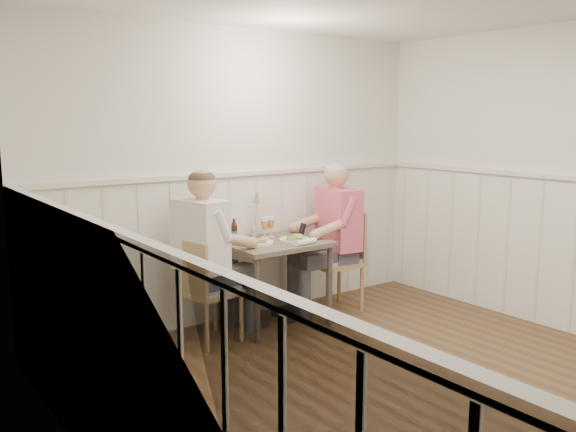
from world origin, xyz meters
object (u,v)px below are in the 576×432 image
at_px(diner_cream, 205,269).
at_px(grass_vase, 254,216).
at_px(man_in_pink, 334,248).
at_px(chair_right, 339,257).
at_px(chair_left, 205,287).
at_px(beer_bottle, 234,232).
at_px(dining_table, 275,253).

distance_m(diner_cream, grass_vase, 0.80).
bearing_deg(diner_cream, grass_vase, 23.21).
bearing_deg(diner_cream, man_in_pink, -0.04).
bearing_deg(chair_right, man_in_pink, -173.04).
bearing_deg(man_in_pink, chair_left, -178.32).
height_order(chair_right, grass_vase, grass_vase).
bearing_deg(chair_left, beer_bottle, 28.71).
relative_size(chair_right, chair_left, 1.09).
height_order(dining_table, man_in_pink, man_in_pink).
height_order(man_in_pink, beer_bottle, man_in_pink).
distance_m(dining_table, grass_vase, 0.41).
relative_size(dining_table, chair_right, 0.92).
relative_size(chair_left, man_in_pink, 0.60).
height_order(man_in_pink, grass_vase, man_in_pink).
bearing_deg(chair_left, diner_cream, 59.56).
bearing_deg(man_in_pink, beer_bottle, 169.31).
xyz_separation_m(chair_right, man_in_pink, (-0.07, -0.01, 0.09)).
height_order(beer_bottle, grass_vase, grass_vase).
height_order(chair_left, grass_vase, grass_vase).
height_order(chair_left, diner_cream, diner_cream).
height_order(dining_table, chair_right, chair_right).
relative_size(diner_cream, grass_vase, 3.39).
bearing_deg(man_in_pink, chair_right, 6.96).
relative_size(chair_right, grass_vase, 2.20).
distance_m(chair_right, chair_left, 1.47).
bearing_deg(dining_table, diner_cream, -179.16).
relative_size(chair_left, beer_bottle, 4.17).
height_order(chair_left, man_in_pink, man_in_pink).
bearing_deg(dining_table, chair_left, -175.86).
bearing_deg(chair_right, dining_table, 179.82).
bearing_deg(beer_bottle, diner_cream, -154.61).
xyz_separation_m(man_in_pink, grass_vase, (-0.71, 0.29, 0.34)).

